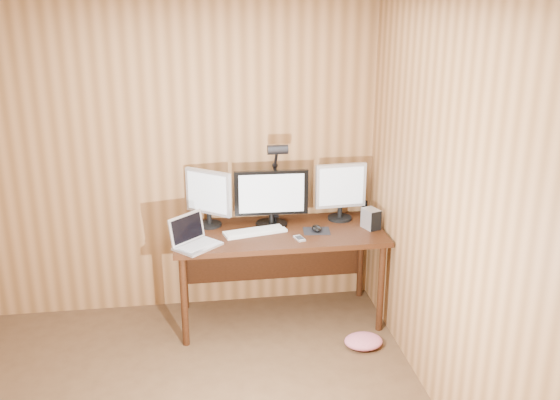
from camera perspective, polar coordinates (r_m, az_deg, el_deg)
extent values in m
plane|color=#9C6638|center=(4.94, -11.47, 3.57)|extent=(4.00, 0.00, 4.00)
plane|color=#9C6638|center=(3.37, 18.01, -4.17)|extent=(0.00, 4.00, 4.00)
cube|color=#32170A|center=(4.79, -0.09, -3.10)|extent=(1.60, 0.70, 0.04)
cube|color=#32170A|center=(5.19, -0.59, -4.62)|extent=(1.48, 0.02, 0.51)
cylinder|color=#32170A|center=(4.64, -8.76, -9.18)|extent=(0.05, 0.05, 0.71)
cylinder|color=#32170A|center=(5.16, -8.76, -6.19)|extent=(0.05, 0.05, 0.71)
cylinder|color=#32170A|center=(4.84, 9.21, -7.98)|extent=(0.05, 0.05, 0.71)
cylinder|color=#32170A|center=(5.34, 7.38, -5.24)|extent=(0.05, 0.05, 0.71)
cylinder|color=black|center=(4.90, -0.79, -2.21)|extent=(0.25, 0.25, 0.02)
cylinder|color=black|center=(4.88, -0.79, -1.71)|extent=(0.04, 0.04, 0.07)
cube|color=black|center=(4.81, -0.80, 0.67)|extent=(0.57, 0.06, 0.35)
cube|color=silver|center=(4.79, -0.78, 0.60)|extent=(0.50, 0.02, 0.30)
cylinder|color=black|center=(4.92, -6.46, -2.24)|extent=(0.19, 0.19, 0.02)
cylinder|color=black|center=(4.90, -6.48, -1.67)|extent=(0.04, 0.04, 0.08)
cube|color=silver|center=(4.83, -6.57, 0.72)|extent=(0.34, 0.27, 0.35)
cube|color=silver|center=(4.81, -6.72, 0.66)|extent=(0.28, 0.22, 0.30)
cylinder|color=black|center=(5.05, 5.48, -1.65)|extent=(0.19, 0.19, 0.02)
cylinder|color=black|center=(5.03, 5.50, -1.08)|extent=(0.04, 0.04, 0.09)
cube|color=silver|center=(4.96, 5.57, 1.32)|extent=(0.41, 0.07, 0.35)
cube|color=silver|center=(4.94, 5.65, 1.24)|extent=(0.36, 0.03, 0.31)
cube|color=silver|center=(4.53, -7.53, -4.21)|extent=(0.38, 0.37, 0.02)
cube|color=silver|center=(4.56, -8.54, -2.56)|extent=(0.26, 0.25, 0.21)
cube|color=black|center=(4.56, -8.54, -2.56)|extent=(0.23, 0.21, 0.17)
cube|color=#B2B2B7|center=(4.52, -7.53, -4.10)|extent=(0.29, 0.28, 0.00)
cube|color=silver|center=(4.75, -2.30, -2.91)|extent=(0.50, 0.25, 0.02)
cube|color=white|center=(4.74, -2.30, -2.78)|extent=(0.46, 0.22, 0.00)
cube|color=black|center=(4.79, 3.36, -2.84)|extent=(0.22, 0.19, 0.00)
ellipsoid|color=black|center=(4.78, 3.37, -2.60)|extent=(0.10, 0.13, 0.04)
cube|color=silver|center=(4.87, 8.30, -1.71)|extent=(0.14, 0.16, 0.16)
cube|color=black|center=(4.81, 8.80, -1.96)|extent=(0.09, 0.04, 0.15)
cube|color=silver|center=(4.63, 1.78, -3.54)|extent=(0.08, 0.12, 0.01)
cube|color=black|center=(4.63, 1.78, -3.45)|extent=(0.06, 0.08, 0.00)
cylinder|color=black|center=(5.19, 7.74, -0.65)|extent=(0.04, 0.04, 0.11)
cube|color=black|center=(5.07, -0.46, -1.71)|extent=(0.05, 0.06, 0.06)
cylinder|color=black|center=(4.99, -0.46, 0.76)|extent=(0.03, 0.03, 0.44)
sphere|color=black|center=(4.93, -0.47, 3.18)|extent=(0.05, 0.05, 0.05)
cylinder|color=black|center=(4.85, -0.36, 3.92)|extent=(0.02, 0.15, 0.18)
cylinder|color=black|center=(4.74, -0.21, 4.63)|extent=(0.16, 0.07, 0.07)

